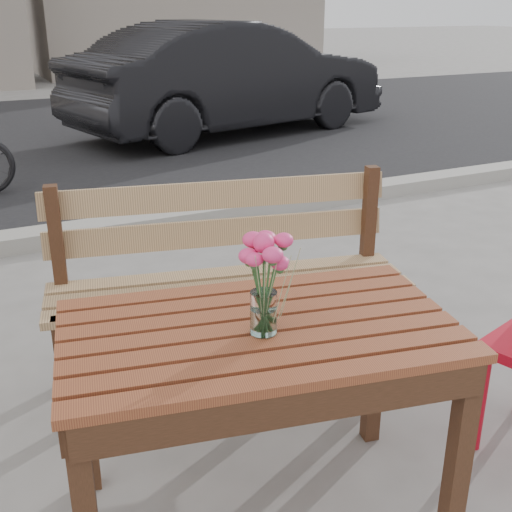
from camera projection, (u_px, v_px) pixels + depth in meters
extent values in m
plane|color=slate|center=(275.00, 495.00, 2.30)|extent=(80.00, 80.00, 0.00)
cube|color=black|center=(20.00, 142.00, 8.15)|extent=(30.00, 8.00, 0.00)
cube|color=gray|center=(89.00, 231.00, 4.78)|extent=(30.00, 0.25, 0.12)
cube|color=maroon|center=(259.00, 330.00, 1.94)|extent=(1.30, 0.91, 0.03)
cube|color=#321E10|center=(459.00, 460.00, 1.94)|extent=(0.07, 0.07, 0.70)
cube|color=#321E10|center=(84.00, 404.00, 2.21)|extent=(0.07, 0.07, 0.70)
cube|color=#321E10|center=(375.00, 361.00, 2.48)|extent=(0.07, 0.07, 0.70)
cube|color=#8A6647|center=(230.00, 287.00, 2.78)|extent=(1.61, 0.75, 0.03)
cube|color=#8A6647|center=(219.00, 214.00, 2.89)|extent=(1.53, 0.37, 0.42)
cube|color=#321E10|center=(65.00, 377.00, 2.55)|extent=(0.07, 0.07, 0.51)
cube|color=#321E10|center=(395.00, 337.00, 2.86)|extent=(0.07, 0.07, 0.51)
cube|color=#321E10|center=(62.00, 291.00, 2.79)|extent=(0.07, 0.07, 0.94)
cube|color=#321E10|center=(367.00, 263.00, 3.10)|extent=(0.07, 0.07, 0.94)
cylinder|color=#AE0A1B|center=(481.00, 402.00, 2.46)|extent=(0.04, 0.04, 0.43)
cylinder|color=white|center=(264.00, 313.00, 1.87)|extent=(0.08, 0.08, 0.13)
cylinder|color=#2F6031|center=(264.00, 292.00, 1.84)|extent=(0.05, 0.05, 0.26)
imported|color=black|center=(231.00, 78.00, 8.51)|extent=(4.63, 2.50, 1.45)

